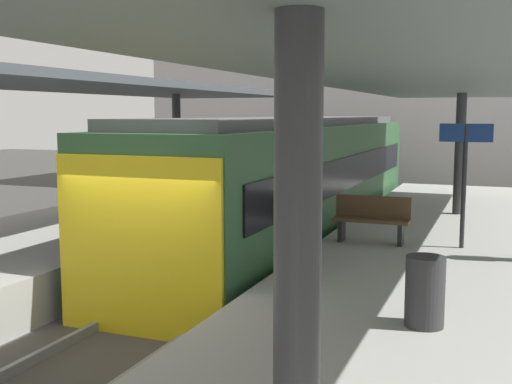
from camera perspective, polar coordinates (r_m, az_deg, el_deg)
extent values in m
plane|color=#383835|center=(9.72, -9.29, -13.27)|extent=(80.00, 80.00, 0.00)
cube|color=#9E9E99|center=(8.36, 14.27, -13.19)|extent=(4.40, 28.00, 1.00)
cube|color=#423F3D|center=(9.68, -9.30, -12.71)|extent=(3.20, 28.00, 0.20)
cube|color=slate|center=(10.00, -12.94, -11.12)|extent=(0.08, 28.00, 0.14)
cube|color=slate|center=(9.30, -5.42, -12.39)|extent=(0.08, 28.00, 0.14)
cube|color=#2D5633|center=(15.70, 3.91, 0.82)|extent=(2.70, 14.88, 2.90)
cube|color=yellow|center=(8.98, -10.78, -5.03)|extent=(2.65, 0.08, 2.60)
cube|color=black|center=(16.13, -0.72, 2.25)|extent=(0.04, 13.69, 0.76)
cube|color=black|center=(15.30, 8.82, 1.91)|extent=(0.04, 13.69, 0.76)
cube|color=#515156|center=(15.60, 3.96, 6.49)|extent=(2.16, 14.13, 0.20)
cylinder|color=#333335|center=(17.71, -7.26, 4.13)|extent=(0.24, 0.24, 2.92)
cube|color=#3D4247|center=(12.55, -21.55, 9.53)|extent=(4.18, 21.00, 0.16)
cylinder|color=#333335|center=(3.18, 3.78, -10.05)|extent=(0.24, 0.24, 2.87)
cylinder|color=#333335|center=(15.55, 18.15, 3.32)|extent=(0.24, 0.24, 2.87)
cube|color=slate|center=(9.26, 16.07, 10.42)|extent=(4.18, 21.00, 0.16)
cube|color=black|center=(11.85, 7.85, -3.50)|extent=(0.08, 0.32, 0.40)
cube|color=black|center=(11.64, 13.12, -3.81)|extent=(0.08, 0.32, 0.40)
cube|color=#4C3823|center=(11.69, 10.49, -2.55)|extent=(1.40, 0.40, 0.06)
cube|color=#4C3823|center=(11.83, 10.68, -1.31)|extent=(1.40, 0.06, 0.40)
cylinder|color=#262628|center=(11.59, 18.50, 0.46)|extent=(0.08, 0.08, 2.20)
cube|color=navy|center=(11.53, 18.68, 5.16)|extent=(0.90, 0.06, 0.32)
cylinder|color=#2D2D30|center=(7.31, 15.21, -8.78)|extent=(0.44, 0.44, 0.80)
cube|color=#B7B2B7|center=(28.47, 10.03, 11.32)|extent=(18.00, 6.00, 11.00)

